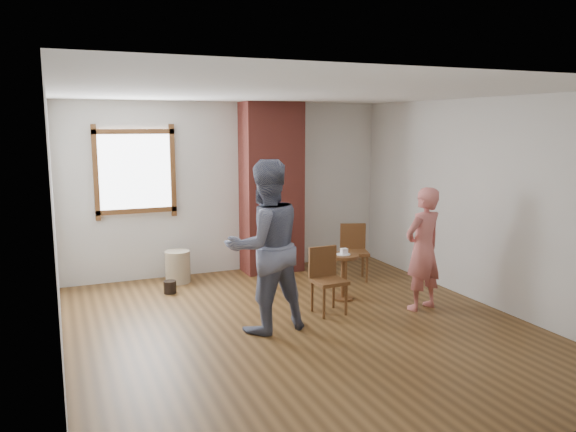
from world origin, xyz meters
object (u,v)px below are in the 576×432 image
at_px(man, 265,246).
at_px(person_pink, 423,249).
at_px(dining_chair_right, 354,248).
at_px(dining_chair_left, 326,276).
at_px(side_table, 343,269).
at_px(stoneware_crock, 178,267).

xyz_separation_m(man, person_pink, (2.03, -0.08, -0.19)).
relative_size(dining_chair_right, man, 0.43).
bearing_deg(dining_chair_left, side_table, 37.70).
height_order(stoneware_crock, dining_chair_right, dining_chair_right).
bearing_deg(person_pink, stoneware_crock, -55.48).
distance_m(stoneware_crock, man, 2.43).
height_order(stoneware_crock, man, man).
bearing_deg(dining_chair_left, stoneware_crock, 122.61).
xyz_separation_m(stoneware_crock, dining_chair_right, (2.45, -0.81, 0.22)).
height_order(man, person_pink, man).
bearing_deg(side_table, person_pink, -44.91).
relative_size(stoneware_crock, side_table, 0.77).
bearing_deg(dining_chair_right, man, -124.23).
bearing_deg(stoneware_crock, person_pink, -42.76).
bearing_deg(man, side_table, -161.63).
relative_size(stoneware_crock, dining_chair_right, 0.57).
bearing_deg(dining_chair_left, dining_chair_right, 45.95).
relative_size(dining_chair_right, person_pink, 0.53).
relative_size(dining_chair_left, person_pink, 0.52).
bearing_deg(stoneware_crock, man, -77.39).
bearing_deg(dining_chair_left, person_pink, -19.89).
distance_m(dining_chair_right, side_table, 1.03).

